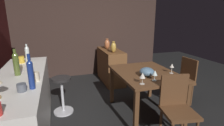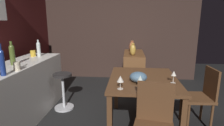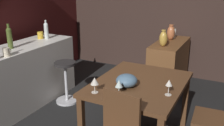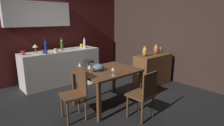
% 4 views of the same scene
% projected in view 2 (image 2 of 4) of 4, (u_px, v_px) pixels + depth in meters
% --- Properties ---
extents(wall_side_right, '(0.10, 4.40, 2.60)m').
position_uv_depth(wall_side_right, '(112.00, 30.00, 4.80)').
color(wall_side_right, '#33231E').
rests_on(wall_side_right, ground_plane).
extents(dining_table, '(1.18, 0.93, 0.74)m').
position_uv_depth(dining_table, '(143.00, 84.00, 2.55)').
color(dining_table, '#56351E').
rests_on(dining_table, ground_plane).
extents(kitchen_counter, '(2.10, 0.60, 0.90)m').
position_uv_depth(kitchen_counter, '(16.00, 95.00, 2.68)').
color(kitchen_counter, silver).
rests_on(kitchen_counter, ground_plane).
extents(sideboard_cabinet, '(1.10, 0.44, 0.82)m').
position_uv_depth(sideboard_cabinet, '(133.00, 70.00, 4.21)').
color(sideboard_cabinet, brown).
rests_on(sideboard_cabinet, ground_plane).
extents(chair_near_window, '(0.46, 0.46, 0.90)m').
position_uv_depth(chair_near_window, '(154.00, 123.00, 1.85)').
color(chair_near_window, '#56351E').
rests_on(chair_near_window, ground_plane).
extents(chair_by_doorway, '(0.42, 0.42, 0.87)m').
position_uv_depth(chair_by_doorway, '(202.00, 95.00, 2.61)').
color(chair_by_doorway, '#56351E').
rests_on(chair_by_doorway, ground_plane).
extents(bar_stool, '(0.34, 0.34, 0.64)m').
position_uv_depth(bar_stool, '(63.00, 90.00, 3.17)').
color(bar_stool, '#262323').
rests_on(bar_stool, ground_plane).
extents(wine_glass_left, '(0.08, 0.08, 0.16)m').
position_uv_depth(wine_glass_left, '(120.00, 79.00, 2.09)').
color(wine_glass_left, silver).
rests_on(wine_glass_left, dining_table).
extents(wine_glass_right, '(0.07, 0.07, 0.16)m').
position_uv_depth(wine_glass_right, '(174.00, 74.00, 2.30)').
color(wine_glass_right, silver).
rests_on(wine_glass_right, dining_table).
extents(wine_glass_center, '(0.07, 0.07, 0.15)m').
position_uv_depth(wine_glass_center, '(140.00, 79.00, 2.14)').
color(wine_glass_center, silver).
rests_on(wine_glass_center, dining_table).
extents(fruit_bowl, '(0.23, 0.23, 0.13)m').
position_uv_depth(fruit_bowl, '(138.00, 77.00, 2.36)').
color(fruit_bowl, slate).
rests_on(fruit_bowl, dining_table).
extents(wine_bottle_cobalt, '(0.06, 0.06, 0.37)m').
position_uv_depth(wine_bottle_cobalt, '(2.00, 61.00, 2.06)').
color(wine_bottle_cobalt, navy).
rests_on(wine_bottle_cobalt, kitchen_counter).
extents(wine_bottle_clear, '(0.07, 0.07, 0.30)m').
position_uv_depth(wine_bottle_clear, '(39.00, 48.00, 3.27)').
color(wine_bottle_clear, silver).
rests_on(wine_bottle_clear, kitchen_counter).
extents(wine_bottle_olive, '(0.07, 0.07, 0.34)m').
position_uv_depth(wine_bottle_olive, '(12.00, 54.00, 2.59)').
color(wine_bottle_olive, '#475623').
rests_on(wine_bottle_olive, kitchen_counter).
extents(cup_mustard, '(0.12, 0.09, 0.11)m').
position_uv_depth(cup_mustard, '(33.00, 53.00, 3.25)').
color(cup_mustard, gold).
rests_on(cup_mustard, kitchen_counter).
extents(cup_cream, '(0.12, 0.08, 0.11)m').
position_uv_depth(cup_cream, '(17.00, 66.00, 2.31)').
color(cup_cream, beige).
rests_on(cup_cream, kitchen_counter).
extents(pillar_candle_tall, '(0.07, 0.07, 0.19)m').
position_uv_depth(pillar_candle_tall, '(132.00, 48.00, 4.40)').
color(pillar_candle_tall, white).
rests_on(pillar_candle_tall, sideboard_cabinet).
extents(vase_brass, '(0.12, 0.12, 0.26)m').
position_uv_depth(vase_brass, '(133.00, 50.00, 3.77)').
color(vase_brass, '#B78C38').
rests_on(vase_brass, sideboard_cabinet).
extents(vase_copper, '(0.13, 0.13, 0.26)m').
position_uv_depth(vase_copper, '(132.00, 47.00, 4.25)').
color(vase_copper, '#B26038').
rests_on(vase_copper, sideboard_cabinet).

